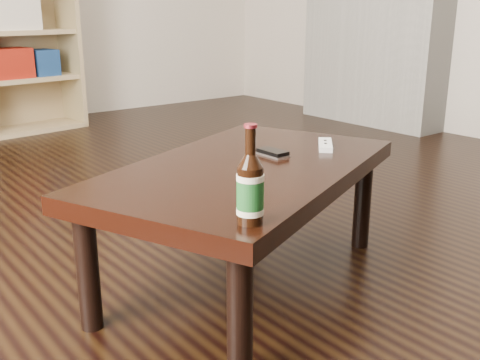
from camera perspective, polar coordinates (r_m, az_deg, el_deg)
floor at (r=2.31m, az=-1.18°, el=-5.84°), size 5.00×6.00×0.01m
bookshelf at (r=4.53m, az=-21.75°, el=14.16°), size 0.82×0.45×1.45m
coffee_table at (r=1.82m, az=0.60°, el=-0.02°), size 1.27×1.01×0.41m
beer_bottle at (r=1.29m, az=1.05°, el=-0.96°), size 0.07×0.07×0.23m
phone at (r=1.91m, az=3.34°, el=2.76°), size 0.06×0.11×0.02m
remote at (r=2.05m, az=8.66°, el=3.55°), size 0.15×0.15×0.02m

